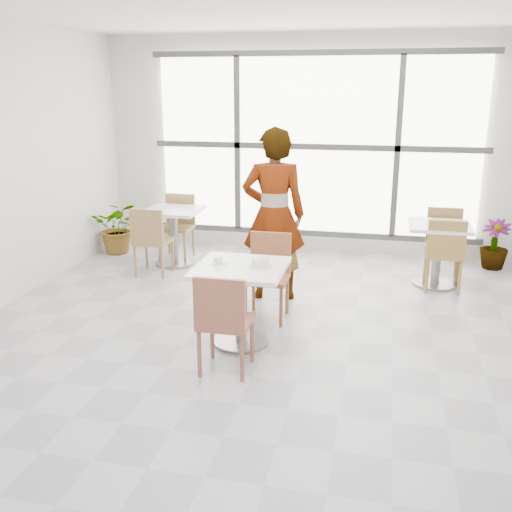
% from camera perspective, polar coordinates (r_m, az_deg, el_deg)
% --- Properties ---
extents(floor, '(7.00, 7.00, 0.00)m').
position_cam_1_polar(floor, '(5.29, 0.72, -9.54)').
color(floor, '#9E9EA5').
rests_on(floor, ground).
extents(wall_back, '(6.00, 0.00, 6.00)m').
position_cam_1_polar(wall_back, '(8.26, 5.87, 10.62)').
color(wall_back, silver).
rests_on(wall_back, ground).
extents(window, '(4.60, 0.07, 2.52)m').
position_cam_1_polar(window, '(8.20, 5.82, 10.58)').
color(window, white).
rests_on(window, ground).
extents(main_table, '(0.80, 0.80, 0.75)m').
position_cam_1_polar(main_table, '(5.31, -1.50, -3.33)').
color(main_table, white).
rests_on(main_table, ground).
extents(chair_near, '(0.42, 0.42, 0.87)m').
position_cam_1_polar(chair_near, '(4.76, -3.22, -6.02)').
color(chair_near, '#92533F').
rests_on(chair_near, ground).
extents(chair_far, '(0.42, 0.42, 0.87)m').
position_cam_1_polar(chair_far, '(5.96, 1.24, -1.36)').
color(chair_far, brown).
rests_on(chair_far, ground).
extents(oatmeal_bowl, '(0.21, 0.21, 0.09)m').
position_cam_1_polar(oatmeal_bowl, '(5.20, 0.45, -0.62)').
color(oatmeal_bowl, silver).
rests_on(oatmeal_bowl, main_table).
extents(coffee_cup, '(0.16, 0.13, 0.07)m').
position_cam_1_polar(coffee_cup, '(5.31, -3.71, -0.44)').
color(coffee_cup, white).
rests_on(coffee_cup, main_table).
extents(person, '(0.76, 0.58, 1.90)m').
position_cam_1_polar(person, '(6.39, 1.74, 4.03)').
color(person, black).
rests_on(person, ground).
extents(bg_table_left, '(0.70, 0.70, 0.75)m').
position_cam_1_polar(bg_table_left, '(7.81, -8.03, 2.66)').
color(bg_table_left, white).
rests_on(bg_table_left, ground).
extents(bg_table_right, '(0.70, 0.70, 0.75)m').
position_cam_1_polar(bg_table_right, '(7.22, 17.33, 0.95)').
color(bg_table_right, white).
rests_on(bg_table_right, ground).
extents(bg_chair_left_near, '(0.42, 0.42, 0.87)m').
position_cam_1_polar(bg_chair_left_near, '(7.35, -10.25, 1.82)').
color(bg_chair_left_near, olive).
rests_on(bg_chair_left_near, ground).
extents(bg_chair_left_far, '(0.42, 0.42, 0.87)m').
position_cam_1_polar(bg_chair_left_far, '(8.15, -7.61, 3.35)').
color(bg_chair_left_far, '#9A8148').
rests_on(bg_chair_left_far, ground).
extents(bg_chair_right_near, '(0.42, 0.42, 0.87)m').
position_cam_1_polar(bg_chair_right_near, '(7.01, 17.94, 0.55)').
color(bg_chair_right_near, olive).
rests_on(bg_chair_right_near, ground).
extents(bg_chair_right_far, '(0.42, 0.42, 0.87)m').
position_cam_1_polar(bg_chair_right_far, '(7.51, 17.85, 1.58)').
color(bg_chair_right_far, brown).
rests_on(bg_chair_right_far, ground).
extents(plant_left, '(0.81, 0.74, 0.74)m').
position_cam_1_polar(plant_left, '(8.53, -13.30, 2.76)').
color(plant_left, '#467945').
rests_on(plant_left, ground).
extents(plant_right, '(0.45, 0.45, 0.65)m').
position_cam_1_polar(plant_right, '(8.19, 22.23, 1.06)').
color(plant_right, '#4B7032').
rests_on(plant_right, ground).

